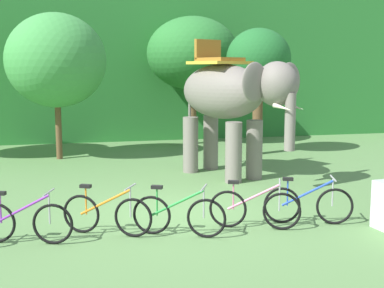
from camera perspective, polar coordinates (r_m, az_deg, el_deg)
The scene contains 11 objects.
ground_plane at distance 10.72m, azimuth -1.81°, elevation -7.75°, with size 80.00×80.00×0.00m, color #567F47.
foliage_hedge at distance 24.25m, azimuth -8.75°, elevation 8.45°, with size 36.00×6.00×6.16m, color #28702D.
tree_center_left at distance 17.52m, azimuth -14.77°, elevation 8.89°, with size 3.24×3.24×4.76m.
tree_far_left at distance 20.50m, azimuth 0.07°, elevation 9.93°, with size 3.59×3.59×5.00m.
tree_right at distance 18.08m, azimuth 7.35°, elevation 9.13°, with size 2.21×2.21×4.35m.
elephant at distance 14.06m, azimuth 4.24°, elevation 5.16°, with size 3.02×4.15×3.78m.
bike_purple at distance 9.33m, azimuth -18.07°, elevation -8.15°, with size 1.64×0.67×0.92m.
bike_orange at distance 9.45m, azimuth -9.39°, elevation -7.63°, with size 1.54×0.86×0.92m.
bike_green at distance 9.27m, azimuth -1.49°, elevation -7.84°, with size 1.57×0.82×0.92m.
bike_pink at distance 9.75m, azimuth 6.90°, elevation -7.08°, with size 1.60×0.78×0.92m.
bike_blue at distance 10.23m, azimuth 12.68°, elevation -6.51°, with size 1.64×0.68×0.92m.
Camera 1 is at (-2.10, -10.09, 2.95)m, focal length 48.34 mm.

